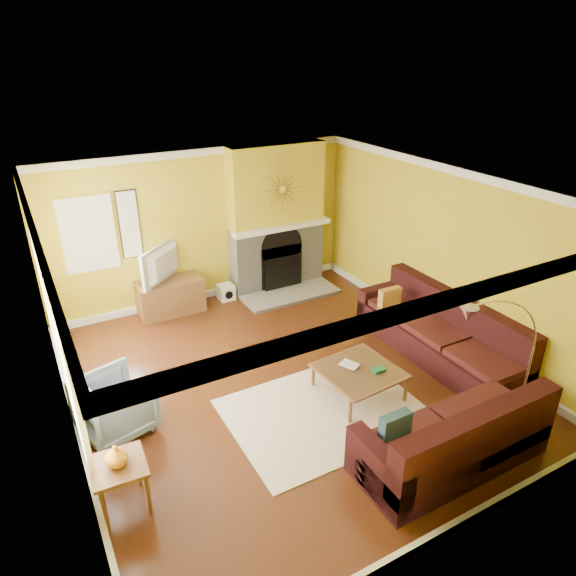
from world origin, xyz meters
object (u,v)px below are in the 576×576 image
sectional_sofa (400,360)px  coffee_table (358,381)px  arc_lamp (497,375)px  side_table (122,486)px  media_console (171,297)px  armchair (115,405)px

sectional_sofa → coffee_table: size_ratio=3.66×
sectional_sofa → arc_lamp: 1.47m
coffee_table → side_table: size_ratio=1.71×
media_console → sectional_sofa: bearing=-60.5°
sectional_sofa → armchair: bearing=164.5°
armchair → arc_lamp: size_ratio=0.40×
coffee_table → arc_lamp: bearing=-65.4°
media_console → armchair: size_ratio=1.38×
media_console → armchair: 3.02m
sectional_sofa → armchair: size_ratio=4.45×
side_table → sectional_sofa: bearing=3.7°
sectional_sofa → coffee_table: bearing=163.8°
sectional_sofa → arc_lamp: (0.15, -1.36, 0.54)m
coffee_table → arc_lamp: (0.70, -1.52, 0.80)m
sectional_sofa → side_table: 3.74m
coffee_table → side_table: 3.20m
sectional_sofa → media_console: bearing=119.5°
armchair → arc_lamp: arc_lamp is taller
side_table → arc_lamp: size_ratio=0.29×
sectional_sofa → arc_lamp: bearing=-83.9°
media_console → armchair: (-1.49, -2.62, 0.06)m
media_console → side_table: bearing=-113.7°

